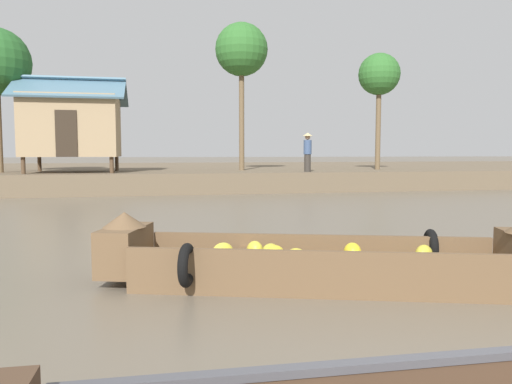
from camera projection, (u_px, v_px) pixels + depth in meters
The scene contains 7 objects.
ground_plane at pixel (241, 225), 11.54m from camera, with size 300.00×300.00×0.00m, color #665B4C.
riverbank_strip at pixel (188, 173), 29.16m from camera, with size 160.00×20.00×0.85m, color brown.
banana_boat at pixel (318, 262), 6.25m from camera, with size 5.59×2.61×0.92m.
stilt_house_mid_left at pixel (73, 125), 20.48m from camera, with size 4.38×3.65×3.94m.
palm_tree_mid at pixel (241, 51), 22.49m from camera, with size 2.40×2.40×6.72m.
palm_tree_far at pixel (379, 76), 23.45m from camera, with size 1.97×1.97×5.53m.
vendor_person at pixel (308, 150), 20.92m from camera, with size 0.44×0.44×1.66m.
Camera 1 is at (-1.97, -1.27, 1.70)m, focal length 34.61 mm.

